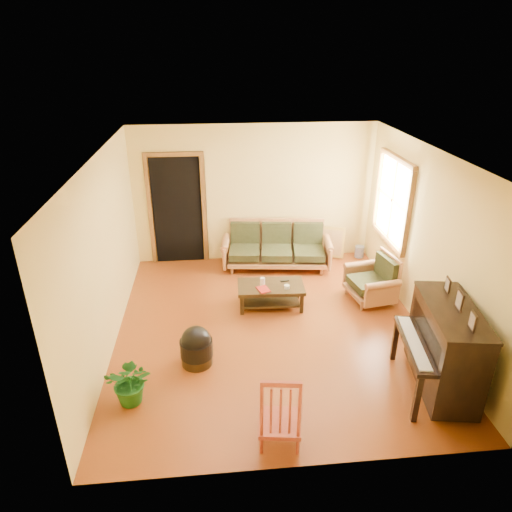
{
  "coord_description": "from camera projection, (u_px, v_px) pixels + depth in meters",
  "views": [
    {
      "loc": [
        -0.78,
        -5.71,
        3.89
      ],
      "look_at": [
        -0.19,
        0.2,
        1.1
      ],
      "focal_mm": 32.0,
      "sensor_mm": 36.0,
      "label": 1
    }
  ],
  "objects": [
    {
      "name": "floor",
      "position": [
        270.0,
        327.0,
        6.86
      ],
      "size": [
        5.0,
        5.0,
        0.0
      ],
      "primitive_type": "plane",
      "color": "#63280D",
      "rests_on": "ground"
    },
    {
      "name": "doorway",
      "position": [
        177.0,
        211.0,
        8.53
      ],
      "size": [
        1.08,
        0.16,
        2.05
      ],
      "primitive_type": "cube",
      "color": "black",
      "rests_on": "floor"
    },
    {
      "name": "window",
      "position": [
        393.0,
        200.0,
        7.59
      ],
      "size": [
        0.12,
        1.36,
        1.46
      ],
      "primitive_type": "cube",
      "color": "white",
      "rests_on": "right_wall"
    },
    {
      "name": "sofa",
      "position": [
        277.0,
        246.0,
        8.52
      ],
      "size": [
        2.08,
        1.06,
        0.85
      ],
      "primitive_type": "cube",
      "rotation": [
        0.0,
        0.0,
        -0.12
      ],
      "color": "#986137",
      "rests_on": "floor"
    },
    {
      "name": "coffee_table",
      "position": [
        271.0,
        296.0,
        7.34
      ],
      "size": [
        1.08,
        0.62,
        0.38
      ],
      "primitive_type": "cube",
      "rotation": [
        0.0,
        0.0,
        -0.04
      ],
      "color": "black",
      "rests_on": "floor"
    },
    {
      "name": "armchair",
      "position": [
        371.0,
        278.0,
        7.43
      ],
      "size": [
        0.88,
        0.91,
        0.79
      ],
      "primitive_type": "cube",
      "rotation": [
        0.0,
        0.0,
        0.18
      ],
      "color": "#986137",
      "rests_on": "floor"
    },
    {
      "name": "piano",
      "position": [
        445.0,
        350.0,
        5.41
      ],
      "size": [
        0.97,
        1.41,
        1.15
      ],
      "primitive_type": "cube",
      "rotation": [
        0.0,
        0.0,
        -0.16
      ],
      "color": "black",
      "rests_on": "floor"
    },
    {
      "name": "footstool",
      "position": [
        197.0,
        350.0,
        6.01
      ],
      "size": [
        0.47,
        0.47,
        0.41
      ],
      "primitive_type": "cylinder",
      "rotation": [
        0.0,
        0.0,
        -0.09
      ],
      "color": "black",
      "rests_on": "floor"
    },
    {
      "name": "red_chair",
      "position": [
        280.0,
        406.0,
        4.73
      ],
      "size": [
        0.5,
        0.53,
        0.94
      ],
      "primitive_type": "cube",
      "rotation": [
        0.0,
        0.0,
        -0.13
      ],
      "color": "maroon",
      "rests_on": "floor"
    },
    {
      "name": "leaning_frame",
      "position": [
        332.0,
        242.0,
        8.96
      ],
      "size": [
        0.5,
        0.27,
        0.65
      ],
      "primitive_type": "cube",
      "rotation": [
        0.0,
        0.0,
        -0.35
      ],
      "color": "gold",
      "rests_on": "floor"
    },
    {
      "name": "ceramic_crock",
      "position": [
        359.0,
        252.0,
        9.06
      ],
      "size": [
        0.22,
        0.22,
        0.23
      ],
      "primitive_type": "cylinder",
      "rotation": [
        0.0,
        0.0,
        -0.27
      ],
      "color": "#2F468E",
      "rests_on": "floor"
    },
    {
      "name": "potted_plant",
      "position": [
        131.0,
        381.0,
        5.32
      ],
      "size": [
        0.59,
        0.53,
        0.6
      ],
      "primitive_type": "imported",
      "rotation": [
        0.0,
        0.0,
        -0.12
      ],
      "color": "#175219",
      "rests_on": "floor"
    },
    {
      "name": "book",
      "position": [
        258.0,
        291.0,
        7.08
      ],
      "size": [
        0.23,
        0.27,
        0.02
      ],
      "primitive_type": "imported",
      "rotation": [
        0.0,
        0.0,
        0.3
      ],
      "color": "maroon",
      "rests_on": "coffee_table"
    },
    {
      "name": "candle",
      "position": [
        263.0,
        282.0,
        7.23
      ],
      "size": [
        0.08,
        0.08,
        0.13
      ],
      "primitive_type": "cylinder",
      "rotation": [
        0.0,
        0.0,
        0.06
      ],
      "color": "white",
      "rests_on": "coffee_table"
    },
    {
      "name": "glass_jar",
      "position": [
        287.0,
        287.0,
        7.15
      ],
      "size": [
        0.1,
        0.1,
        0.06
      ],
      "primitive_type": "cylinder",
      "rotation": [
        0.0,
        0.0,
        -0.16
      ],
      "color": "silver",
      "rests_on": "coffee_table"
    },
    {
      "name": "remote",
      "position": [
        285.0,
        281.0,
        7.37
      ],
      "size": [
        0.14,
        0.06,
        0.01
      ],
      "primitive_type": "cube",
      "rotation": [
        0.0,
        0.0,
        0.2
      ],
      "color": "black",
      "rests_on": "coffee_table"
    }
  ]
}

